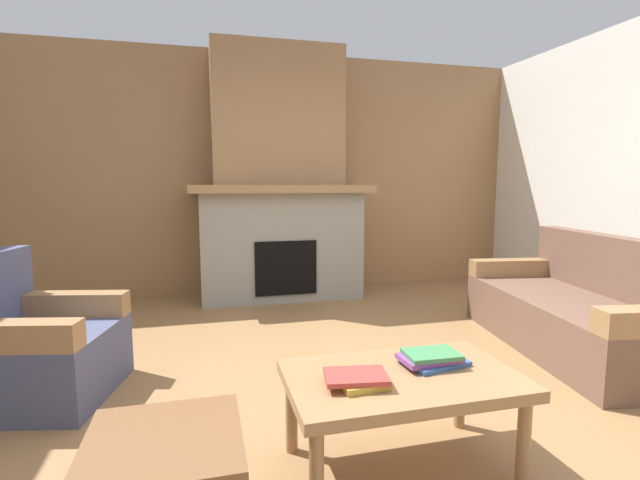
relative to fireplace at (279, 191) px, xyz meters
The scene contains 8 objects.
ground 2.87m from the fireplace, 90.00° to the right, with size 9.00×9.00×0.00m, color olive.
wall_back_wood_panel 0.42m from the fireplace, 90.00° to the left, with size 6.00×0.12×2.70m, color #997047.
fireplace is the anchor object (origin of this frame).
couch 3.05m from the fireplace, 49.20° to the right, with size 1.10×1.91×0.85m.
armchair 2.87m from the fireplace, 131.07° to the right, with size 0.91×0.91×0.85m.
coffee_table 3.31m from the fireplace, 90.04° to the right, with size 1.00×0.60×0.43m.
book_stack_near_edge 3.35m from the fireplace, 93.82° to the right, with size 0.28×0.21×0.05m.
book_stack_center 3.23m from the fireplace, 86.83° to the right, with size 0.32×0.24×0.06m.
Camera 1 is at (-0.81, -2.32, 1.25)m, focal length 25.58 mm.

